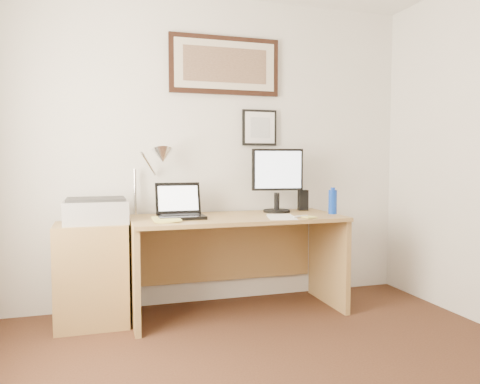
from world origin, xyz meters
name	(u,v)px	position (x,y,z in m)	size (l,w,h in m)	color
wall_back	(207,151)	(0.00, 2.00, 1.25)	(3.50, 0.02, 2.50)	white
side_cabinet	(92,274)	(-0.92, 1.68, 0.36)	(0.50, 0.40, 0.73)	olive
water_bottle	(333,202)	(0.92, 1.55, 0.85)	(0.07, 0.07, 0.19)	#0D36B5
bottle_cap	(333,189)	(0.92, 1.55, 0.95)	(0.03, 0.03, 0.02)	#0D36B5
speaker	(303,200)	(0.81, 1.86, 0.84)	(0.08, 0.07, 0.17)	black
paper_sheet_a	(282,217)	(0.44, 1.45, 0.75)	(0.20, 0.29, 0.00)	white
paper_sheet_b	(280,216)	(0.46, 1.52, 0.75)	(0.19, 0.27, 0.00)	white
sticky_pad	(309,217)	(0.63, 1.36, 0.76)	(0.09, 0.09, 0.01)	#E2DB6B
marker_pen	(301,216)	(0.58, 1.41, 0.76)	(0.02, 0.02, 0.14)	white
book	(153,220)	(-0.50, 1.52, 0.76)	(0.19, 0.26, 0.02)	#ECEB6F
desk	(234,245)	(0.15, 1.72, 0.51)	(1.60, 0.70, 0.75)	olive
laptop	(180,210)	(-0.28, 1.66, 0.81)	(0.34, 0.29, 0.26)	black
lcd_monitor	(277,177)	(0.54, 1.79, 1.04)	(0.42, 0.22, 0.52)	black
printer	(96,211)	(-0.88, 1.70, 0.82)	(0.44, 0.34, 0.18)	#A8A8AB
desk_lamp	(160,159)	(-0.41, 1.81, 1.19)	(0.29, 0.27, 0.53)	silver
picture_large	(225,65)	(0.15, 1.97, 1.95)	(0.92, 0.04, 0.47)	black
picture_small	(259,128)	(0.45, 1.97, 1.45)	(0.30, 0.03, 0.30)	black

